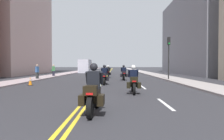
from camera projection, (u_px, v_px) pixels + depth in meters
The scene contains 17 objects.
ground_plane at pixel (110, 72), 47.76m from camera, with size 264.00×264.00×0.00m, color #2C2C31.
sidewalk_left at pixel (79, 71), 47.86m from camera, with size 2.53×144.00×0.12m, color #A39195.
sidewalk_right at pixel (141, 71), 47.66m from camera, with size 2.53×144.00×0.12m, color #9C9493.
centreline_yellow_inner at pixel (109, 72), 47.76m from camera, with size 0.12×132.00×0.01m, color yellow.
centreline_yellow_outer at pixel (110, 72), 47.76m from camera, with size 0.12×132.00×0.01m, color yellow.
lane_dashes_white at pixel (128, 76), 28.72m from camera, with size 0.14×56.40×0.01m.
building_right_1 at pixel (206, 35), 33.89m from camera, with size 9.95×21.58×14.10m.
motorcycle_0 at pixel (93, 94), 6.17m from camera, with size 0.78×2.14×1.64m.
motorcycle_1 at pixel (133, 82), 10.66m from camera, with size 0.78×2.10×1.60m.
motorcycle_2 at pixel (104, 77), 15.64m from camera, with size 0.76×2.19×1.62m.
motorcycle_3 at pixel (124, 74), 20.16m from camera, with size 0.77×2.27×1.62m.
motorcycle_4 at pixel (108, 72), 24.76m from camera, with size 0.77×2.26×1.59m.
traffic_cone_0 at pixel (30, 81), 14.97m from camera, with size 0.34×0.34×0.68m.
traffic_light_near at pixel (169, 51), 20.08m from camera, with size 0.28×0.38×4.55m.
pedestrian_0 at pixel (37, 72), 20.98m from camera, with size 0.33×0.41×1.67m.
pedestrian_1 at pixel (53, 71), 26.26m from camera, with size 0.47×0.43×1.67m.
parked_truck at pixel (85, 67), 41.70m from camera, with size 2.20×6.50×2.80m.
Camera 1 is at (1.22, 0.28, 1.56)m, focal length 30.58 mm.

